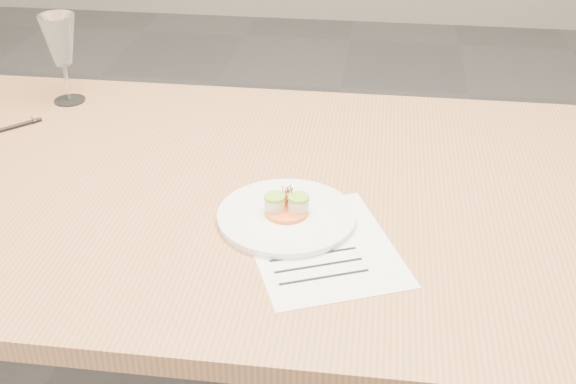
# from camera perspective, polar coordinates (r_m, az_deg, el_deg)

# --- Properties ---
(dining_table) EXTENTS (2.40, 1.00, 0.75)m
(dining_table) POSITION_cam_1_polar(r_m,az_deg,el_deg) (1.49, -1.04, -1.84)
(dining_table) COLOR #B6804F
(dining_table) RESTS_ON ground
(dinner_plate) EXTENTS (0.26, 0.26, 0.07)m
(dinner_plate) POSITION_cam_1_polar(r_m,az_deg,el_deg) (1.34, -0.10, -1.85)
(dinner_plate) COLOR white
(dinner_plate) RESTS_ON dining_table
(recipe_sheet) EXTENTS (0.34, 0.38, 0.00)m
(recipe_sheet) POSITION_cam_1_polar(r_m,az_deg,el_deg) (1.28, 2.63, -4.27)
(recipe_sheet) COLOR white
(recipe_sheet) RESTS_ON dining_table
(ballpoint_pen) EXTENTS (0.10, 0.11, 0.01)m
(ballpoint_pen) POSITION_cam_1_polar(r_m,az_deg,el_deg) (1.81, -20.89, 4.83)
(ballpoint_pen) COLOR black
(ballpoint_pen) RESTS_ON dining_table
(wine_glass_1) EXTENTS (0.09, 0.09, 0.22)m
(wine_glass_1) POSITION_cam_1_polar(r_m,az_deg,el_deg) (1.86, -17.56, 11.24)
(wine_glass_1) COLOR white
(wine_glass_1) RESTS_ON dining_table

